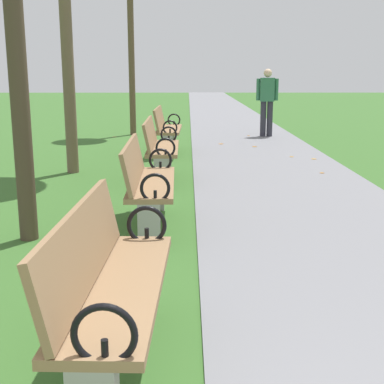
% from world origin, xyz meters
% --- Properties ---
extents(paved_walkway, '(2.57, 44.00, 0.02)m').
position_xyz_m(paved_walkway, '(1.29, 18.00, 0.01)').
color(paved_walkway, slate).
rests_on(paved_walkway, ground).
extents(park_bench_2, '(0.53, 1.62, 0.90)m').
position_xyz_m(park_bench_2, '(-0.50, 2.68, 0.49)').
color(park_bench_2, '#93704C').
rests_on(park_bench_2, ground).
extents(park_bench_3, '(0.50, 1.61, 0.90)m').
position_xyz_m(park_bench_3, '(-0.50, 5.35, 0.49)').
color(park_bench_3, '#93704C').
rests_on(park_bench_3, ground).
extents(park_bench_4, '(0.48, 1.60, 0.90)m').
position_xyz_m(park_bench_4, '(-0.50, 7.86, 0.49)').
color(park_bench_4, '#93704C').
rests_on(park_bench_4, ground).
extents(park_bench_5, '(0.51, 1.61, 0.90)m').
position_xyz_m(park_bench_5, '(-0.50, 10.45, 0.49)').
color(park_bench_5, '#93704C').
rests_on(park_bench_5, ground).
extents(pedestrian_walking, '(0.53, 0.25, 1.62)m').
position_xyz_m(pedestrian_walking, '(1.84, 13.10, 0.93)').
color(pedestrian_walking, '#2D2D38').
rests_on(pedestrian_walking, paved_walkway).
extents(scattered_leaves, '(4.84, 13.92, 0.02)m').
position_xyz_m(scattered_leaves, '(0.08, 6.16, 0.01)').
color(scattered_leaves, '#AD6B23').
rests_on(scattered_leaves, ground).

